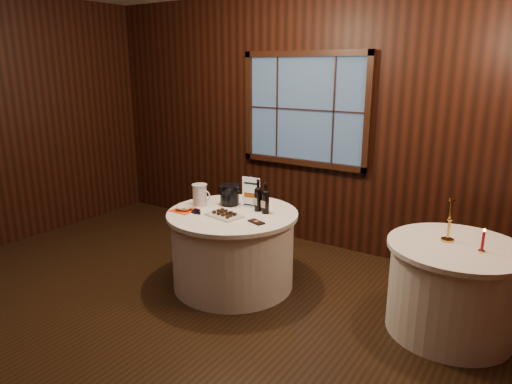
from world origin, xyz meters
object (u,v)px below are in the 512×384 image
Objects in this scene: chocolate_plate at (224,214)px; grape_bunch at (197,211)px; ice_bucket at (230,194)px; port_bottle_right at (265,200)px; cracker_bowl at (184,208)px; red_candle at (483,243)px; sign_stand at (251,196)px; main_table at (233,248)px; glass_pitcher at (200,195)px; brass_candlestick at (449,226)px; side_table at (452,288)px; chocolate_box at (256,222)px; port_bottle_left at (258,197)px.

chocolate_plate reaches higher than grape_bunch.
chocolate_plate is at bearing -61.05° from ice_bucket.
port_bottle_right is at bearing 47.39° from chocolate_plate.
red_candle reaches higher than cracker_bowl.
ice_bucket is at bearing -167.40° from sign_stand.
chocolate_plate is at bearing -83.72° from main_table.
brass_candlestick is at bearing 4.59° from glass_pitcher.
port_bottle_right is at bearing -174.84° from side_table.
ice_bucket is 0.57× the size of chocolate_plate.
red_candle is (0.27, -0.09, -0.06)m from brass_candlestick.
glass_pitcher reaches higher than chocolate_box.
chocolate_plate is at bearing -101.49° from sign_stand.
ice_bucket is 1.13× the size of red_candle.
cracker_bowl is at bearing -142.07° from sign_stand.
chocolate_box is (0.18, -0.31, -0.13)m from port_bottle_left.
chocolate_plate is 0.35m from chocolate_box.
brass_candlestick is (1.63, 0.20, 0.00)m from port_bottle_right.
port_bottle_left is 1.69× the size of red_candle.
ice_bucket is (-0.35, 0.00, -0.03)m from port_bottle_left.
sign_stand is at bearing 84.58° from chocolate_plate.
grape_bunch is 1.18× the size of cracker_bowl.
port_bottle_right is at bearing 124.82° from chocolate_box.
sign_stand is at bearing 43.99° from cracker_bowl.
brass_candlestick is 1.95× the size of red_candle.
chocolate_plate is at bearing 12.63° from grape_bunch.
grape_bunch is at bearing -104.45° from ice_bucket.
main_table is 0.55m from chocolate_box.
port_bottle_left is at bearing -0.28° from ice_bucket.
ice_bucket is at bearing -176.73° from side_table.
port_bottle_left is 0.86× the size of chocolate_plate.
grape_bunch is 0.84× the size of glass_pitcher.
port_bottle_right is 0.83× the size of brass_candlestick.
red_candle is (2.00, 0.08, -0.06)m from port_bottle_left.
sign_stand is at bearing -179.91° from red_candle.
side_table is 4.85× the size of glass_pitcher.
grape_bunch is (-0.10, -0.39, -0.09)m from ice_bucket.
ice_bucket reaches higher than red_candle.
chocolate_plate is at bearing -169.44° from red_candle.
glass_pitcher is at bearing -179.22° from main_table.
chocolate_plate reaches higher than main_table.
chocolate_box is (0.53, -0.31, -0.11)m from ice_bucket.
brass_candlestick reaches higher than glass_pitcher.
ice_bucket is (-0.16, 0.18, 0.49)m from main_table.
cracker_bowl is 0.43× the size of brass_candlestick.
red_candle is at bearing -5.98° from sign_stand.
glass_pitcher reaches higher than side_table.
sign_stand reaches higher than side_table.
red_candle is at bearing 6.62° from main_table.
side_table is 3.41× the size of sign_stand.
port_bottle_right reaches higher than red_candle.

